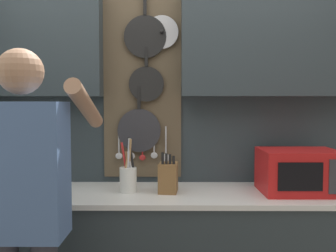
% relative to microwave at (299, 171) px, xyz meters
% --- Properties ---
extents(back_wall_unit, '(3.07, 0.20, 2.50)m').
position_rel_microwave_xyz_m(back_wall_unit, '(-0.71, 0.28, 0.50)').
color(back_wall_unit, '#2D383D').
rests_on(back_wall_unit, ground_plane).
extents(microwave, '(0.46, 0.36, 0.26)m').
position_rel_microwave_xyz_m(microwave, '(0.00, 0.00, 0.00)').
color(microwave, red).
rests_on(microwave, base_cabinet_counter).
extents(knife_block, '(0.12, 0.16, 0.25)m').
position_rel_microwave_xyz_m(knife_block, '(-0.80, 0.00, -0.04)').
color(knife_block, brown).
rests_on(knife_block, base_cabinet_counter).
extents(utensil_crock, '(0.10, 0.10, 0.34)m').
position_rel_microwave_xyz_m(utensil_crock, '(-1.04, 0.00, -0.04)').
color(utensil_crock, white).
rests_on(utensil_crock, base_cabinet_counter).
extents(person, '(0.54, 0.64, 1.68)m').
position_rel_microwave_xyz_m(person, '(-1.45, -0.60, -0.02)').
color(person, '#383842').
rests_on(person, ground_plane).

